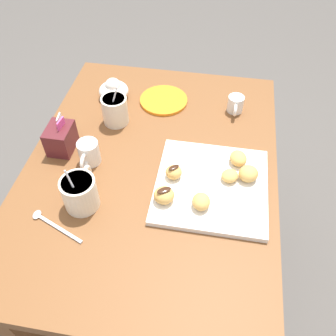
{
  "coord_description": "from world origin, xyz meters",
  "views": [
    {
      "loc": [
        -0.68,
        -0.17,
        1.49
      ],
      "look_at": [
        -0.02,
        -0.05,
        0.74
      ],
      "focal_mm": 38.43,
      "sensor_mm": 36.0,
      "label": 1
    }
  ],
  "objects_px": {
    "pastry_plate_square": "(211,186)",
    "beignet_2": "(164,195)",
    "chocolate_sauce_pitcher": "(236,103)",
    "saucer_orange_left": "(164,100)",
    "coffee_mug_cream_left": "(80,192)",
    "cream_pitcher_white": "(89,152)",
    "coffee_mug_cream_right": "(115,109)",
    "beignet_4": "(248,174)",
    "beignet_0": "(238,158)",
    "sugar_caddy": "(61,138)",
    "beignet_1": "(174,172)",
    "beignet_5": "(230,176)",
    "beignet_3": "(201,202)",
    "dining_table": "(153,195)",
    "ice_cream_bowl": "(114,90)"
  },
  "relations": [
    {
      "from": "coffee_mug_cream_left",
      "to": "coffee_mug_cream_right",
      "type": "relative_size",
      "value": 1.0
    },
    {
      "from": "coffee_mug_cream_right",
      "to": "beignet_3",
      "type": "relative_size",
      "value": 2.64
    },
    {
      "from": "coffee_mug_cream_right",
      "to": "cream_pitcher_white",
      "type": "relative_size",
      "value": 1.34
    },
    {
      "from": "pastry_plate_square",
      "to": "saucer_orange_left",
      "type": "relative_size",
      "value": 1.84
    },
    {
      "from": "coffee_mug_cream_right",
      "to": "saucer_orange_left",
      "type": "height_order",
      "value": "coffee_mug_cream_right"
    },
    {
      "from": "coffee_mug_cream_right",
      "to": "beignet_4",
      "type": "relative_size",
      "value": 2.58
    },
    {
      "from": "beignet_5",
      "to": "beignet_3",
      "type": "bearing_deg",
      "value": 146.44
    },
    {
      "from": "dining_table",
      "to": "saucer_orange_left",
      "type": "bearing_deg",
      "value": 3.07
    },
    {
      "from": "dining_table",
      "to": "ice_cream_bowl",
      "type": "relative_size",
      "value": 9.66
    },
    {
      "from": "cream_pitcher_white",
      "to": "sugar_caddy",
      "type": "distance_m",
      "value": 0.11
    },
    {
      "from": "pastry_plate_square",
      "to": "chocolate_sauce_pitcher",
      "type": "height_order",
      "value": "chocolate_sauce_pitcher"
    },
    {
      "from": "pastry_plate_square",
      "to": "chocolate_sauce_pitcher",
      "type": "relative_size",
      "value": 3.25
    },
    {
      "from": "beignet_2",
      "to": "beignet_3",
      "type": "xyz_separation_m",
      "value": [
        -0.0,
        -0.1,
        -0.0
      ]
    },
    {
      "from": "saucer_orange_left",
      "to": "beignet_1",
      "type": "xyz_separation_m",
      "value": [
        -0.34,
        -0.09,
        0.03
      ]
    },
    {
      "from": "pastry_plate_square",
      "to": "beignet_2",
      "type": "xyz_separation_m",
      "value": [
        -0.07,
        0.12,
        0.03
      ]
    },
    {
      "from": "cream_pitcher_white",
      "to": "chocolate_sauce_pitcher",
      "type": "distance_m",
      "value": 0.5
    },
    {
      "from": "sugar_caddy",
      "to": "beignet_3",
      "type": "xyz_separation_m",
      "value": [
        -0.15,
        -0.43,
        -0.01
      ]
    },
    {
      "from": "beignet_3",
      "to": "beignet_0",
      "type": "bearing_deg",
      "value": -27.33
    },
    {
      "from": "sugar_caddy",
      "to": "beignet_1",
      "type": "distance_m",
      "value": 0.35
    },
    {
      "from": "beignet_1",
      "to": "beignet_0",
      "type": "bearing_deg",
      "value": -64.3
    },
    {
      "from": "pastry_plate_square",
      "to": "beignet_5",
      "type": "distance_m",
      "value": 0.06
    },
    {
      "from": "beignet_5",
      "to": "beignet_2",
      "type": "bearing_deg",
      "value": 121.09
    },
    {
      "from": "sugar_caddy",
      "to": "beignet_1",
      "type": "xyz_separation_m",
      "value": [
        -0.07,
        -0.35,
        -0.01
      ]
    },
    {
      "from": "coffee_mug_cream_right",
      "to": "beignet_4",
      "type": "xyz_separation_m",
      "value": [
        -0.19,
        -0.42,
        -0.01
      ]
    },
    {
      "from": "pastry_plate_square",
      "to": "beignet_0",
      "type": "relative_size",
      "value": 5.35
    },
    {
      "from": "sugar_caddy",
      "to": "chocolate_sauce_pitcher",
      "type": "height_order",
      "value": "sugar_caddy"
    },
    {
      "from": "saucer_orange_left",
      "to": "beignet_2",
      "type": "relative_size",
      "value": 3.02
    },
    {
      "from": "cream_pitcher_white",
      "to": "sugar_caddy",
      "type": "height_order",
      "value": "sugar_caddy"
    },
    {
      "from": "pastry_plate_square",
      "to": "beignet_2",
      "type": "distance_m",
      "value": 0.14
    },
    {
      "from": "coffee_mug_cream_right",
      "to": "beignet_2",
      "type": "xyz_separation_m",
      "value": [
        -0.3,
        -0.21,
        -0.01
      ]
    },
    {
      "from": "beignet_0",
      "to": "beignet_2",
      "type": "height_order",
      "value": "beignet_2"
    },
    {
      "from": "chocolate_sauce_pitcher",
      "to": "beignet_2",
      "type": "xyz_separation_m",
      "value": [
        -0.42,
        0.16,
        0.0
      ]
    },
    {
      "from": "coffee_mug_cream_left",
      "to": "pastry_plate_square",
      "type": "bearing_deg",
      "value": -71.41
    },
    {
      "from": "chocolate_sauce_pitcher",
      "to": "beignet_3",
      "type": "height_order",
      "value": "chocolate_sauce_pitcher"
    },
    {
      "from": "beignet_1",
      "to": "coffee_mug_cream_left",
      "type": "bearing_deg",
      "value": 118.16
    },
    {
      "from": "ice_cream_bowl",
      "to": "saucer_orange_left",
      "type": "relative_size",
      "value": 0.62
    },
    {
      "from": "pastry_plate_square",
      "to": "beignet_4",
      "type": "relative_size",
      "value": 5.48
    },
    {
      "from": "dining_table",
      "to": "coffee_mug_cream_left",
      "type": "bearing_deg",
      "value": 138.1
    },
    {
      "from": "coffee_mug_cream_left",
      "to": "beignet_2",
      "type": "bearing_deg",
      "value": -80.31
    },
    {
      "from": "beignet_0",
      "to": "beignet_2",
      "type": "distance_m",
      "value": 0.25
    },
    {
      "from": "beignet_1",
      "to": "beignet_2",
      "type": "xyz_separation_m",
      "value": [
        -0.08,
        0.01,
        0.0
      ]
    },
    {
      "from": "beignet_4",
      "to": "cream_pitcher_white",
      "type": "bearing_deg",
      "value": 89.74
    },
    {
      "from": "chocolate_sauce_pitcher",
      "to": "beignet_2",
      "type": "relative_size",
      "value": 1.71
    },
    {
      "from": "coffee_mug_cream_right",
      "to": "chocolate_sauce_pitcher",
      "type": "xyz_separation_m",
      "value": [
        0.12,
        -0.37,
        -0.02
      ]
    },
    {
      "from": "dining_table",
      "to": "cream_pitcher_white",
      "type": "xyz_separation_m",
      "value": [
        -0.02,
        0.18,
        0.18
      ]
    },
    {
      "from": "coffee_mug_cream_left",
      "to": "cream_pitcher_white",
      "type": "bearing_deg",
      "value": 10.38
    },
    {
      "from": "saucer_orange_left",
      "to": "beignet_0",
      "type": "bearing_deg",
      "value": -135.06
    },
    {
      "from": "cream_pitcher_white",
      "to": "beignet_0",
      "type": "height_order",
      "value": "cream_pitcher_white"
    },
    {
      "from": "saucer_orange_left",
      "to": "beignet_0",
      "type": "xyz_separation_m",
      "value": [
        -0.26,
        -0.26,
        0.03
      ]
    },
    {
      "from": "dining_table",
      "to": "beignet_5",
      "type": "height_order",
      "value": "beignet_5"
    }
  ]
}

